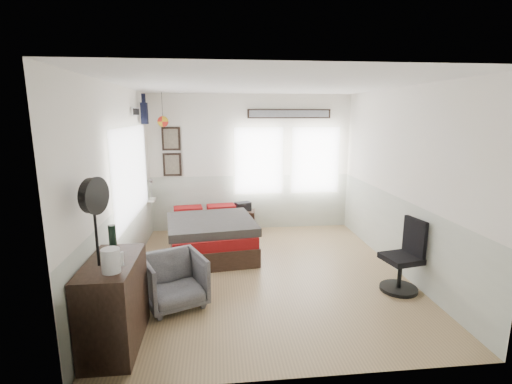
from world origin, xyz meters
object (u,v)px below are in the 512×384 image
bed (210,234)px  task_chair (404,262)px  armchair (174,280)px  dresser (114,303)px  nightstand (243,222)px

bed → task_chair: bearing=-41.7°
bed → armchair: (-0.40, -1.83, 0.03)m
dresser → nightstand: bearing=66.1°
dresser → task_chair: 3.59m
dresser → armchair: size_ratio=1.42×
dresser → armchair: dresser is taller
task_chair → bed: bearing=134.8°
dresser → armchair: 0.91m
bed → task_chair: task_chair is taller
bed → nightstand: bearing=47.4°
dresser → armchair: bearing=55.8°
bed → armchair: bearing=-110.0°
dresser → task_chair: size_ratio=1.02×
armchair → nightstand: bearing=45.8°
dresser → nightstand: 3.82m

